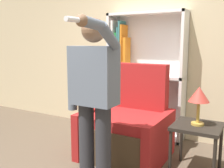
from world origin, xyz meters
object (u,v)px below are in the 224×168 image
at_px(person_standing, 93,94).
at_px(side_table, 197,132).
at_px(table_lamp, 199,96).
at_px(bookcase, 136,78).
at_px(armchair, 128,128).

bearing_deg(person_standing, side_table, 45.59).
bearing_deg(table_lamp, side_table, 45.00).
distance_m(bookcase, side_table, 1.45).
height_order(armchair, side_table, armchair).
xyz_separation_m(armchair, side_table, (0.86, -0.06, 0.11)).
distance_m(armchair, side_table, 0.87).
bearing_deg(bookcase, side_table, -37.10).
bearing_deg(side_table, table_lamp, -135.00).
xyz_separation_m(armchair, table_lamp, (0.86, -0.06, 0.50)).
xyz_separation_m(bookcase, person_standing, (0.32, -1.65, 0.07)).
bearing_deg(person_standing, bookcase, 100.84).
bearing_deg(table_lamp, person_standing, -134.41).
height_order(bookcase, side_table, bookcase).
bearing_deg(bookcase, person_standing, -79.16).
height_order(bookcase, armchair, bookcase).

